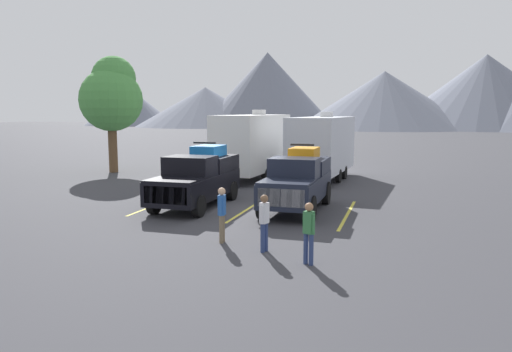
% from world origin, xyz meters
% --- Properties ---
extents(ground_plane, '(240.00, 240.00, 0.00)m').
position_xyz_m(ground_plane, '(0.00, 0.00, 0.00)').
color(ground_plane, '#38383D').
extents(pickup_truck_a, '(2.14, 5.38, 2.62)m').
position_xyz_m(pickup_truck_a, '(-2.23, 0.01, 1.18)').
color(pickup_truck_a, black).
rests_on(pickup_truck_a, ground).
extents(pickup_truck_b, '(2.07, 5.20, 2.60)m').
position_xyz_m(pickup_truck_b, '(1.96, 0.30, 1.20)').
color(pickup_truck_b, black).
rests_on(pickup_truck_b, ground).
extents(lot_stripe_a, '(0.12, 5.50, 0.01)m').
position_xyz_m(lot_stripe_a, '(-3.96, -0.00, 0.00)').
color(lot_stripe_a, gold).
rests_on(lot_stripe_a, ground).
extents(lot_stripe_b, '(0.12, 5.50, 0.01)m').
position_xyz_m(lot_stripe_b, '(0.00, -0.00, 0.00)').
color(lot_stripe_b, gold).
rests_on(lot_stripe_b, ground).
extents(lot_stripe_c, '(0.12, 5.50, 0.01)m').
position_xyz_m(lot_stripe_c, '(3.96, -0.00, 0.00)').
color(lot_stripe_c, gold).
rests_on(lot_stripe_c, ground).
extents(camper_trailer_a, '(2.89, 8.14, 3.99)m').
position_xyz_m(camper_trailer_a, '(-2.41, 8.27, 2.10)').
color(camper_trailer_a, white).
rests_on(camper_trailer_a, ground).
extents(camper_trailer_b, '(2.99, 8.03, 3.87)m').
position_xyz_m(camper_trailer_b, '(1.49, 9.02, 2.04)').
color(camper_trailer_b, silver).
rests_on(camper_trailer_b, ground).
extents(person_a, '(0.23, 0.37, 1.67)m').
position_xyz_m(person_a, '(0.79, -5.11, 0.96)').
color(person_a, '#726047').
rests_on(person_a, ground).
extents(person_b, '(0.34, 0.27, 1.62)m').
position_xyz_m(person_b, '(3.67, -6.45, 0.94)').
color(person_b, navy).
rests_on(person_b, ground).
extents(person_c, '(0.25, 0.35, 1.63)m').
position_xyz_m(person_c, '(2.27, -5.68, 0.94)').
color(person_c, navy).
rests_on(person_c, ground).
extents(tree_a, '(3.96, 3.96, 7.37)m').
position_xyz_m(tree_a, '(-11.89, 8.71, 4.91)').
color(tree_a, brown).
rests_on(tree_a, ground).
extents(mountain_ridge, '(153.05, 46.35, 17.83)m').
position_xyz_m(mountain_ridge, '(11.42, 96.35, 7.25)').
color(mountain_ridge, slate).
rests_on(mountain_ridge, ground).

